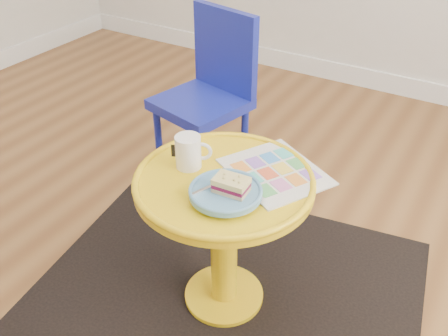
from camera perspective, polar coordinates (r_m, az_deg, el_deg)
The scene contains 10 objects.
floor at distance 1.94m, azimuth -10.08°, elevation -10.94°, with size 4.00×4.00×0.00m, color brown.
room_walls at distance 3.08m, azimuth -12.75°, elevation 8.36°, with size 4.00×4.00×4.00m.
rug at distance 1.80m, azimuth -0.00°, elevation -14.46°, with size 1.30×1.10×0.01m, color black.
side_table at distance 1.55m, azimuth -0.00°, elevation -5.60°, with size 0.53×0.53×0.51m.
chair at distance 2.16m, azimuth -1.57°, elevation 9.00°, with size 0.41×0.41×0.77m.
newspaper at distance 1.50m, azimuth 5.86°, elevation -0.42°, with size 0.29×0.25×0.01m, color silver.
mug at distance 1.50m, azimuth -4.02°, elevation 1.96°, with size 0.11×0.08×0.10m.
plate at distance 1.38m, azimuth 0.18°, elevation -2.83°, with size 0.20×0.20×0.02m.
cake_slice at distance 1.36m, azimuth 0.83°, elevation -1.93°, with size 0.10×0.07×0.04m.
fork at distance 1.39m, azimuth -1.05°, elevation -1.93°, with size 0.07×0.14×0.00m.
Camera 1 is at (0.98, -0.98, 1.36)m, focal length 40.00 mm.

